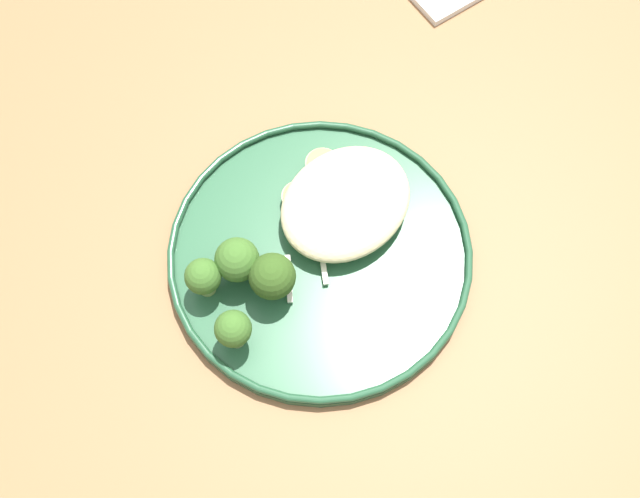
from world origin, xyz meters
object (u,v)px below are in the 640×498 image
(seared_scallop_rear_pale, at_px, (364,188))
(seared_scallop_tiny_bay, at_px, (392,180))
(seared_scallop_center_golden, at_px, (344,210))
(broccoli_floret_small_sprig, at_px, (272,277))
(broccoli_floret_right_tilted, at_px, (237,260))
(seared_scallop_left_edge, at_px, (322,217))
(seared_scallop_half_hidden, at_px, (322,166))
(broccoli_floret_front_edge, at_px, (233,330))
(dinner_plate, at_px, (320,254))
(seared_scallop_large_seared, at_px, (299,198))
(broccoli_floret_near_rim, at_px, (203,277))
(seared_scallop_right_edge, at_px, (370,163))

(seared_scallop_rear_pale, distance_m, seared_scallop_tiny_bay, 0.03)
(seared_scallop_center_golden, distance_m, broccoli_floret_small_sprig, 0.10)
(broccoli_floret_right_tilted, bearing_deg, seared_scallop_rear_pale, -8.86)
(seared_scallop_left_edge, height_order, seared_scallop_half_hidden, seared_scallop_half_hidden)
(broccoli_floret_small_sprig, relative_size, broccoli_floret_front_edge, 1.08)
(dinner_plate, relative_size, seared_scallop_large_seared, 8.61)
(dinner_plate, xyz_separation_m, seared_scallop_large_seared, (0.02, 0.05, 0.01))
(seared_scallop_half_hidden, bearing_deg, seared_scallop_left_edge, -135.80)
(seared_scallop_rear_pale, distance_m, seared_scallop_center_golden, 0.03)
(seared_scallop_center_golden, bearing_deg, broccoli_floret_small_sprig, -175.30)
(seared_scallop_rear_pale, distance_m, seared_scallop_half_hidden, 0.05)
(seared_scallop_large_seared, distance_m, broccoli_floret_small_sprig, 0.10)
(seared_scallop_rear_pale, height_order, seared_scallop_center_golden, seared_scallop_center_golden)
(seared_scallop_rear_pale, relative_size, seared_scallop_center_golden, 1.46)
(seared_scallop_rear_pale, xyz_separation_m, broccoli_floret_small_sprig, (-0.13, -0.01, 0.02))
(broccoli_floret_right_tilted, bearing_deg, dinner_plate, -29.32)
(dinner_plate, xyz_separation_m, broccoli_floret_small_sprig, (-0.06, 0.00, 0.04))
(seared_scallop_rear_pale, distance_m, broccoli_floret_near_rim, 0.18)
(dinner_plate, bearing_deg, seared_scallop_rear_pale, 11.39)
(broccoli_floret_right_tilted, bearing_deg, broccoli_floret_small_sprig, -71.68)
(seared_scallop_tiny_bay, bearing_deg, broccoli_floret_front_edge, -177.59)
(dinner_plate, distance_m, broccoli_floret_near_rim, 0.12)
(seared_scallop_tiny_bay, bearing_deg, seared_scallop_left_edge, 165.05)
(seared_scallop_rear_pale, height_order, broccoli_floret_near_rim, broccoli_floret_near_rim)
(seared_scallop_center_golden, height_order, seared_scallop_left_edge, same)
(seared_scallop_center_golden, distance_m, seared_scallop_left_edge, 0.02)
(seared_scallop_tiny_bay, xyz_separation_m, broccoli_floret_front_edge, (-0.22, -0.01, 0.02))
(seared_scallop_right_edge, xyz_separation_m, broccoli_floret_near_rim, (-0.20, 0.02, 0.02))
(seared_scallop_right_edge, bearing_deg, broccoli_floret_near_rim, 174.73)
(seared_scallop_center_golden, bearing_deg, seared_scallop_left_edge, 153.27)
(seared_scallop_tiny_bay, height_order, seared_scallop_right_edge, seared_scallop_right_edge)
(dinner_plate, bearing_deg, broccoli_floret_right_tilted, 150.68)
(seared_scallop_large_seared, xyz_separation_m, seared_scallop_right_edge, (0.08, -0.02, 0.00))
(seared_scallop_right_edge, xyz_separation_m, broccoli_floret_front_edge, (-0.21, -0.04, 0.02))
(seared_scallop_tiny_bay, distance_m, seared_scallop_large_seared, 0.09)
(dinner_plate, relative_size, seared_scallop_rear_pale, 8.83)
(seared_scallop_large_seared, distance_m, broccoli_floret_near_rim, 0.13)
(seared_scallop_center_golden, height_order, seared_scallop_large_seared, seared_scallop_center_golden)
(seared_scallop_center_golden, relative_size, broccoli_floret_front_edge, 0.44)
(seared_scallop_center_golden, height_order, seared_scallop_tiny_bay, same)
(seared_scallop_left_edge, bearing_deg, seared_scallop_tiny_bay, -14.95)
(dinner_plate, bearing_deg, seared_scallop_left_edge, 42.14)
(seared_scallop_tiny_bay, xyz_separation_m, seared_scallop_left_edge, (-0.08, 0.02, 0.00))
(seared_scallop_rear_pale, relative_size, seared_scallop_right_edge, 1.41)
(seared_scallop_large_seared, bearing_deg, seared_scallop_right_edge, -16.59)
(seared_scallop_center_golden, relative_size, seared_scallop_left_edge, 0.80)
(seared_scallop_right_edge, height_order, broccoli_floret_near_rim, broccoli_floret_near_rim)
(dinner_plate, distance_m, seared_scallop_right_edge, 0.10)
(seared_scallop_half_hidden, bearing_deg, dinner_plate, -136.57)
(seared_scallop_large_seared, bearing_deg, broccoli_floret_right_tilted, -170.88)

